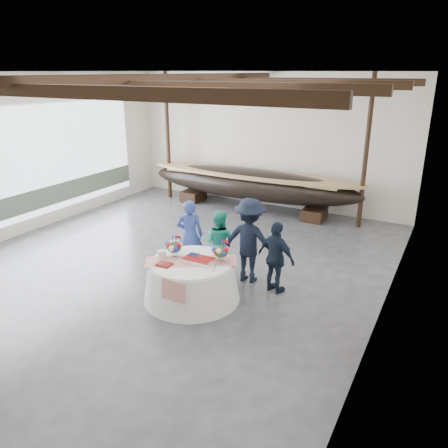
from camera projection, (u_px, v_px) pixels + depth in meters
The scene contains 14 objects.
floor at pixel (167, 265), 10.71m from camera, with size 10.00×12.00×0.01m, color #3D3D42.
wall_back at pixel (267, 141), 14.94m from camera, with size 10.00×0.02×4.50m, color silver.
wall_left at pixel (18, 156), 12.22m from camera, with size 0.02×12.00×4.50m, color silver.
wall_right at pixel (393, 207), 7.71m from camera, with size 0.02×12.00×4.50m, color silver.
ceiling at pixel (158, 72), 9.22m from camera, with size 10.00×12.00×0.01m, color white.
pavilion_structure at pixel (181, 94), 10.10m from camera, with size 9.80×11.76×4.50m.
open_bay at pixel (50, 165), 13.17m from camera, with size 0.03×7.00×3.20m.
longboat_display at pixel (250, 184), 14.72m from camera, with size 7.62×1.52×1.43m.
banquet_table at pixel (192, 280), 9.02m from camera, with size 2.00×2.00×0.86m.
tabletop_items at pixel (193, 252), 8.94m from camera, with size 1.86×1.45×0.40m.
guest_woman_blue at pixel (190, 235), 10.31m from camera, with size 0.62×0.41×1.71m, color navy.
guest_woman_teal at pixel (219, 243), 10.05m from camera, with size 0.75×0.59×1.55m, color teal.
guest_man_left at pixel (250, 240), 9.67m from camera, with size 1.25×0.72×1.93m, color black.
guest_man_right at pixel (276, 258), 9.20m from camera, with size 0.93×0.39×1.58m, color #141F31.
Camera 1 is at (5.90, -7.91, 4.52)m, focal length 35.00 mm.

